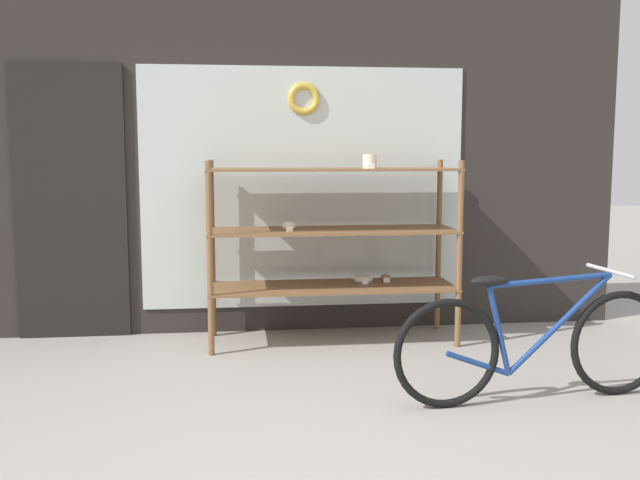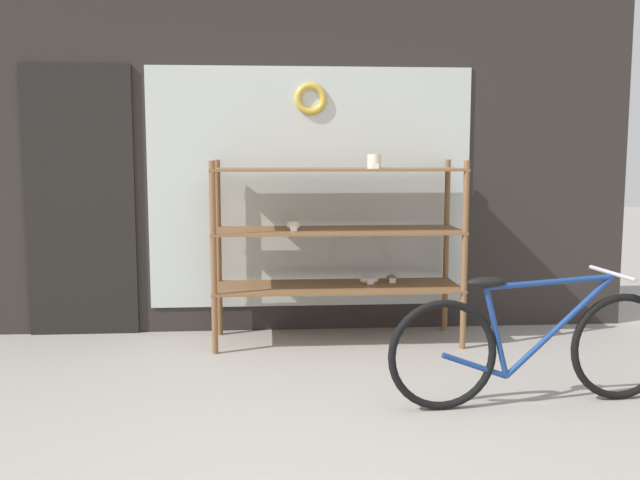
# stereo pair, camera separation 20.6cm
# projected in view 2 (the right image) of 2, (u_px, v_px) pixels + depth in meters

# --- Properties ---
(ground_plane) EXTENTS (30.00, 30.00, 0.00)m
(ground_plane) POSITION_uv_depth(u_px,v_px,m) (301.00, 464.00, 3.30)
(ground_plane) COLOR gray
(storefront_facade) EXTENTS (5.60, 0.13, 3.84)m
(storefront_facade) POSITION_uv_depth(u_px,v_px,m) (280.00, 97.00, 5.61)
(storefront_facade) COLOR #2D2826
(storefront_facade) RESTS_ON ground_plane
(display_case) EXTENTS (1.85, 0.58, 1.42)m
(display_case) POSITION_uv_depth(u_px,v_px,m) (338.00, 233.00, 5.34)
(display_case) COLOR brown
(display_case) RESTS_ON ground_plane
(bicycle) EXTENTS (1.71, 0.46, 0.76)m
(bicycle) POSITION_uv_depth(u_px,v_px,m) (533.00, 346.00, 4.04)
(bicycle) COLOR black
(bicycle) RESTS_ON ground_plane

